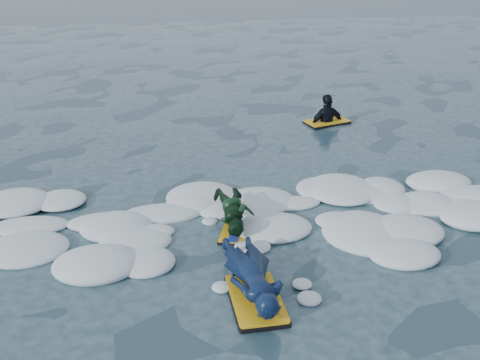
% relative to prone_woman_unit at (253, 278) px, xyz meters
% --- Properties ---
extents(ground, '(120.00, 120.00, 0.00)m').
position_rel_prone_woman_unit_xyz_m(ground, '(-0.49, 0.91, -0.24)').
color(ground, '#1C3545').
rests_on(ground, ground).
extents(foam_band, '(12.00, 3.10, 0.30)m').
position_rel_prone_woman_unit_xyz_m(foam_band, '(-0.49, 1.95, -0.24)').
color(foam_band, silver).
rests_on(foam_band, ground).
extents(prone_woman_unit, '(0.80, 1.82, 0.46)m').
position_rel_prone_woman_unit_xyz_m(prone_woman_unit, '(0.00, 0.00, 0.00)').
color(prone_woman_unit, black).
rests_on(prone_woman_unit, ground).
extents(prone_child_unit, '(0.69, 1.30, 0.49)m').
position_rel_prone_woman_unit_xyz_m(prone_child_unit, '(0.01, 1.81, 0.01)').
color(prone_child_unit, black).
rests_on(prone_child_unit, ground).
extents(waiting_rider_unit, '(1.17, 0.86, 1.56)m').
position_rel_prone_woman_unit_xyz_m(waiting_rider_unit, '(2.85, 6.63, -0.30)').
color(waiting_rider_unit, black).
rests_on(waiting_rider_unit, ground).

